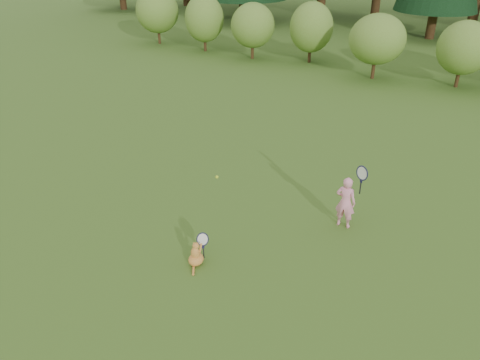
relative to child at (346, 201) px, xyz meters
The scene contains 5 objects.
ground 2.74m from the child, 153.24° to the right, with size 100.00×100.00×0.00m, color #325919.
shrub_row 12.06m from the child, 101.45° to the left, with size 28.00×3.00×2.80m, color olive, non-canonical shape.
child is the anchor object (origin of this frame).
cat 3.18m from the child, 128.77° to the right, with size 0.35×0.66×0.62m.
tennis_ball 2.70m from the child, 165.99° to the right, with size 0.07×0.07×0.07m.
Camera 1 is at (4.34, -6.87, 5.33)m, focal length 35.00 mm.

